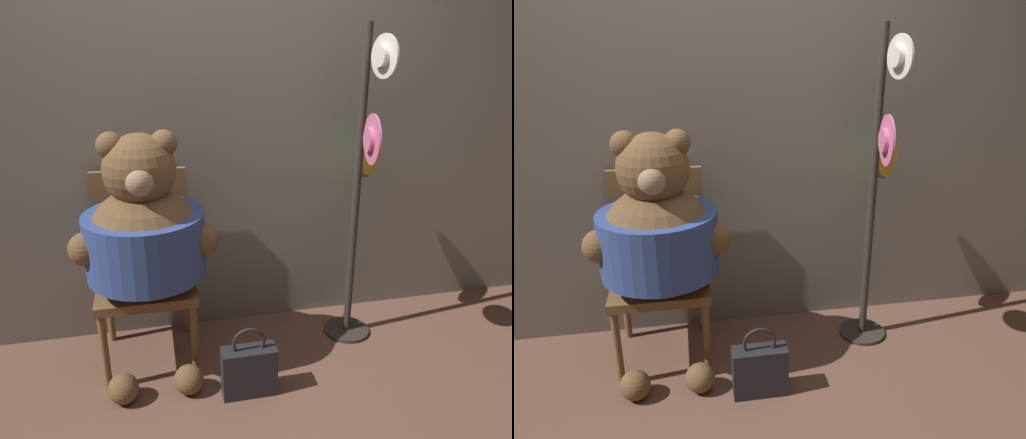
# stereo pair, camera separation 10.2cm
# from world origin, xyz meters

# --- Properties ---
(ground_plane) EXTENTS (14.00, 14.00, 0.00)m
(ground_plane) POSITION_xyz_m (0.00, 0.00, 0.00)
(ground_plane) COLOR brown
(wall_back) EXTENTS (8.00, 0.10, 2.80)m
(wall_back) POSITION_xyz_m (0.00, 0.70, 1.40)
(wall_back) COLOR slate
(wall_back) RESTS_ON ground_plane
(chair) EXTENTS (0.52, 0.51, 1.06)m
(chair) POSITION_xyz_m (-0.38, 0.43, 0.57)
(chair) COLOR brown
(chair) RESTS_ON ground_plane
(teddy_bear) EXTENTS (0.74, 0.65, 1.33)m
(teddy_bear) POSITION_xyz_m (-0.37, 0.26, 0.79)
(teddy_bear) COLOR brown
(teddy_bear) RESTS_ON ground_plane
(hat_display_rack) EXTENTS (0.35, 0.55, 1.82)m
(hat_display_rack) POSITION_xyz_m (0.85, 0.33, 0.98)
(hat_display_rack) COLOR #332D28
(hat_display_rack) RESTS_ON ground_plane
(handbag_on_ground) EXTENTS (0.28, 0.11, 0.39)m
(handbag_on_ground) POSITION_xyz_m (0.10, -0.08, 0.14)
(handbag_on_ground) COLOR #232328
(handbag_on_ground) RESTS_ON ground_plane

